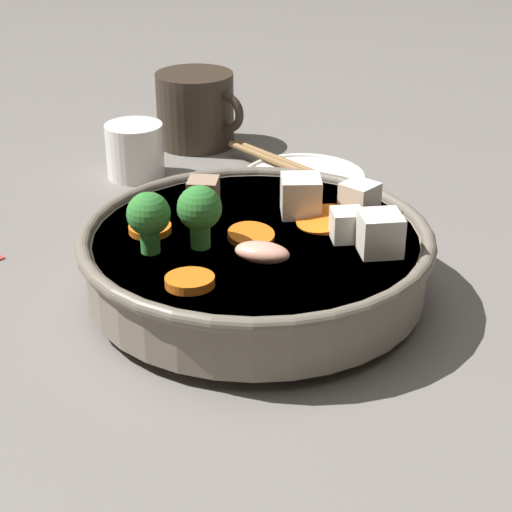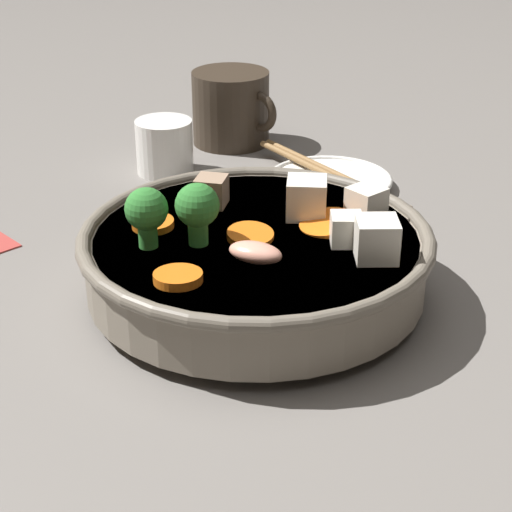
{
  "view_description": "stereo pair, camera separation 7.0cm",
  "coord_description": "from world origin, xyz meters",
  "px_view_note": "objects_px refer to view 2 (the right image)",
  "views": [
    {
      "loc": [
        0.35,
        -0.51,
        0.35
      ],
      "look_at": [
        0.0,
        0.0,
        0.04
      ],
      "focal_mm": 60.0,
      "sensor_mm": 36.0,
      "label": 1
    },
    {
      "loc": [
        0.41,
        -0.47,
        0.35
      ],
      "look_at": [
        0.0,
        0.0,
        0.04
      ],
      "focal_mm": 60.0,
      "sensor_mm": 36.0,
      "label": 2
    }
  ],
  "objects_px": {
    "side_saucer": "(329,182)",
    "stirfry_bowl": "(256,254)",
    "dark_mug": "(232,108)",
    "chopsticks_pair": "(330,173)",
    "tea_cup": "(164,146)"
  },
  "relations": [
    {
      "from": "dark_mug",
      "to": "stirfry_bowl",
      "type": "bearing_deg",
      "value": -44.59
    },
    {
      "from": "tea_cup",
      "to": "stirfry_bowl",
      "type": "bearing_deg",
      "value": -29.25
    },
    {
      "from": "chopsticks_pair",
      "to": "tea_cup",
      "type": "bearing_deg",
      "value": -153.59
    },
    {
      "from": "stirfry_bowl",
      "to": "side_saucer",
      "type": "height_order",
      "value": "stirfry_bowl"
    },
    {
      "from": "stirfry_bowl",
      "to": "side_saucer",
      "type": "bearing_deg",
      "value": 112.59
    },
    {
      "from": "stirfry_bowl",
      "to": "tea_cup",
      "type": "relative_size",
      "value": 4.52
    },
    {
      "from": "stirfry_bowl",
      "to": "dark_mug",
      "type": "relative_size",
      "value": 2.45
    },
    {
      "from": "side_saucer",
      "to": "stirfry_bowl",
      "type": "bearing_deg",
      "value": -67.41
    },
    {
      "from": "stirfry_bowl",
      "to": "chopsticks_pair",
      "type": "bearing_deg",
      "value": 112.59
    },
    {
      "from": "side_saucer",
      "to": "dark_mug",
      "type": "distance_m",
      "value": 0.19
    },
    {
      "from": "side_saucer",
      "to": "tea_cup",
      "type": "xyz_separation_m",
      "value": [
        -0.17,
        -0.08,
        0.02
      ]
    },
    {
      "from": "stirfry_bowl",
      "to": "dark_mug",
      "type": "height_order",
      "value": "stirfry_bowl"
    },
    {
      "from": "dark_mug",
      "to": "chopsticks_pair",
      "type": "xyz_separation_m",
      "value": [
        0.18,
        -0.04,
        -0.03
      ]
    },
    {
      "from": "tea_cup",
      "to": "chopsticks_pair",
      "type": "height_order",
      "value": "tea_cup"
    },
    {
      "from": "side_saucer",
      "to": "dark_mug",
      "type": "bearing_deg",
      "value": 167.67
    }
  ]
}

